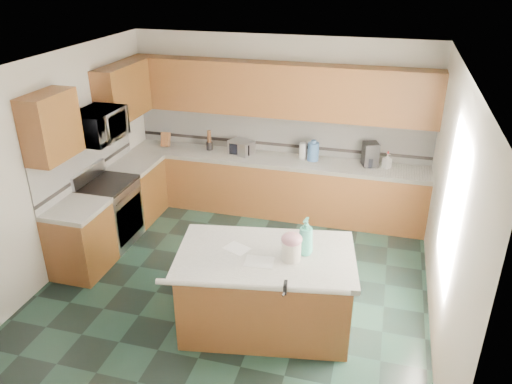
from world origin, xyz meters
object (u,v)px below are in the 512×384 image
(island_top, at_px, (266,256))
(coffee_maker, at_px, (370,154))
(soap_bottle_island, at_px, (306,236))
(knife_block, at_px, (166,139))
(toaster_oven, at_px, (241,147))
(treat_jar, at_px, (291,251))
(island_base, at_px, (265,292))

(island_top, xyz_separation_m, coffee_maker, (0.88, 2.74, 0.20))
(island_top, distance_m, soap_bottle_island, 0.47)
(island_top, height_order, coffee_maker, coffee_maker)
(knife_block, relative_size, toaster_oven, 0.64)
(soap_bottle_island, height_order, knife_block, soap_bottle_island)
(treat_jar, distance_m, knife_block, 3.80)
(island_base, bearing_deg, knife_block, 121.25)
(toaster_oven, bearing_deg, island_base, -44.68)
(island_base, relative_size, knife_block, 7.53)
(treat_jar, height_order, knife_block, knife_block)
(treat_jar, distance_m, coffee_maker, 2.84)
(soap_bottle_island, distance_m, coffee_maker, 2.67)
(toaster_oven, bearing_deg, island_top, -44.68)
(island_top, bearing_deg, soap_bottle_island, 6.97)
(soap_bottle_island, distance_m, knife_block, 3.77)
(treat_jar, xyz_separation_m, soap_bottle_island, (0.12, 0.15, 0.10))
(treat_jar, relative_size, soap_bottle_island, 0.50)
(knife_block, xyz_separation_m, coffee_maker, (3.23, 0.03, 0.06))
(toaster_oven, bearing_deg, soap_bottle_island, -36.86)
(treat_jar, height_order, soap_bottle_island, soap_bottle_island)
(soap_bottle_island, height_order, toaster_oven, soap_bottle_island)
(island_base, relative_size, coffee_maker, 4.99)
(knife_block, relative_size, coffee_maker, 0.66)
(island_base, height_order, coffee_maker, coffee_maker)
(treat_jar, distance_m, toaster_oven, 3.06)
(toaster_oven, bearing_deg, coffee_maker, 24.52)
(island_base, xyz_separation_m, knife_block, (-2.35, 2.71, 0.61))
(soap_bottle_island, bearing_deg, knife_block, 149.26)
(treat_jar, bearing_deg, knife_block, 127.23)
(island_base, distance_m, treat_jar, 0.65)
(island_top, xyz_separation_m, soap_bottle_island, (0.39, 0.12, 0.24))
(island_top, xyz_separation_m, toaster_oven, (-1.08, 2.71, 0.13))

